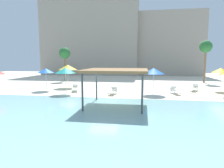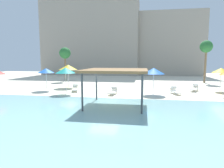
# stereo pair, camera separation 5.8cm
# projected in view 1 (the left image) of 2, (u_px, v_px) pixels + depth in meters

# --- Properties ---
(ground_plane) EXTENTS (80.00, 80.00, 0.00)m
(ground_plane) POSITION_uv_depth(u_px,v_px,m) (104.00, 102.00, 16.70)
(ground_plane) COLOR beige
(lagoon_water) EXTENTS (44.00, 13.50, 0.04)m
(lagoon_water) POSITION_uv_depth(u_px,v_px,m) (86.00, 120.00, 11.55)
(lagoon_water) COLOR #8CC6CC
(lagoon_water) RESTS_ON ground
(shade_pavilion) EXTENTS (4.77, 4.77, 2.86)m
(shade_pavilion) POSITION_uv_depth(u_px,v_px,m) (116.00, 71.00, 14.84)
(shade_pavilion) COLOR #42474C
(shade_pavilion) RESTS_ON ground
(beach_umbrella_teal_0) EXTENTS (2.12, 2.12, 2.77)m
(beach_umbrella_teal_0) POSITION_uv_depth(u_px,v_px,m) (65.00, 70.00, 20.38)
(beach_umbrella_teal_0) COLOR silver
(beach_umbrella_teal_0) RESTS_ON ground
(beach_umbrella_blue_2) EXTENTS (1.92, 1.92, 2.60)m
(beach_umbrella_blue_2) POSITION_uv_depth(u_px,v_px,m) (46.00, 71.00, 22.72)
(beach_umbrella_blue_2) COLOR silver
(beach_umbrella_blue_2) RESTS_ON ground
(beach_umbrella_yellow_3) EXTENTS (2.00, 2.00, 2.67)m
(beach_umbrella_yellow_3) POSITION_uv_depth(u_px,v_px,m) (221.00, 70.00, 22.13)
(beach_umbrella_yellow_3) COLOR silver
(beach_umbrella_yellow_3) RESTS_ON ground
(beach_umbrella_yellow_5) EXTENTS (2.38, 2.38, 2.95)m
(beach_umbrella_yellow_5) POSITION_uv_depth(u_px,v_px,m) (68.00, 67.00, 25.15)
(beach_umbrella_yellow_5) COLOR silver
(beach_umbrella_yellow_5) RESTS_ON ground
(beach_umbrella_blue_6) EXTENTS (2.24, 2.24, 2.75)m
(beach_umbrella_blue_6) POSITION_uv_depth(u_px,v_px,m) (154.00, 71.00, 20.13)
(beach_umbrella_blue_6) COLOR silver
(beach_umbrella_blue_6) RESTS_ON ground
(lounge_chair_0) EXTENTS (0.83, 1.96, 0.74)m
(lounge_chair_0) POSITION_uv_depth(u_px,v_px,m) (113.00, 91.00, 20.28)
(lounge_chair_0) COLOR white
(lounge_chair_0) RESTS_ON ground
(lounge_chair_1) EXTENTS (1.01, 1.98, 0.74)m
(lounge_chair_1) POSITION_uv_depth(u_px,v_px,m) (175.00, 91.00, 20.52)
(lounge_chair_1) COLOR white
(lounge_chair_1) RESTS_ON ground
(lounge_chair_3) EXTENTS (1.15, 1.99, 0.74)m
(lounge_chair_3) POSITION_uv_depth(u_px,v_px,m) (75.00, 88.00, 22.21)
(lounge_chair_3) COLOR white
(lounge_chair_3) RESTS_ON ground
(lounge_chair_5) EXTENTS (1.31, 1.98, 0.74)m
(lounge_chair_5) POSITION_uv_depth(u_px,v_px,m) (194.00, 88.00, 22.45)
(lounge_chair_5) COLOR white
(lounge_chair_5) RESTS_ON ground
(palm_tree_0) EXTENTS (1.90, 1.90, 6.58)m
(palm_tree_0) POSITION_uv_depth(u_px,v_px,m) (206.00, 48.00, 30.01)
(palm_tree_0) COLOR brown
(palm_tree_0) RESTS_ON ground
(palm_tree_1) EXTENTS (1.90, 1.90, 5.68)m
(palm_tree_1) POSITION_uv_depth(u_px,v_px,m) (65.00, 54.00, 32.69)
(palm_tree_1) COLOR brown
(palm_tree_1) RESTS_ON ground
(hotel_block_0) EXTENTS (23.13, 9.19, 17.96)m
(hotel_block_0) POSITION_uv_depth(u_px,v_px,m) (92.00, 38.00, 48.57)
(hotel_block_0) COLOR #9E9384
(hotel_block_0) RESTS_ON ground
(hotel_block_1) EXTENTS (17.31, 10.48, 14.45)m
(hotel_block_1) POSITION_uv_depth(u_px,v_px,m) (164.00, 45.00, 48.15)
(hotel_block_1) COLOR #9E9384
(hotel_block_1) RESTS_ON ground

